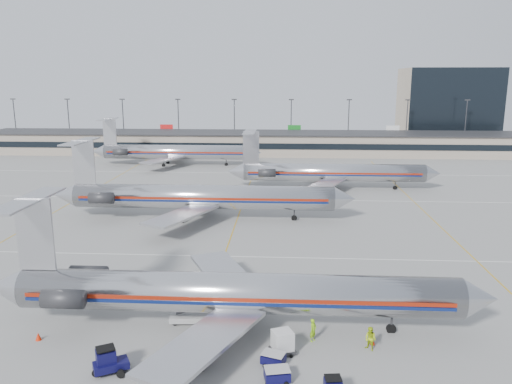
# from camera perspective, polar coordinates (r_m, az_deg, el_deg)

# --- Properties ---
(ground) EXTENTS (260.00, 260.00, 0.00)m
(ground) POSITION_cam_1_polar(r_m,az_deg,el_deg) (51.85, -5.03, -11.08)
(ground) COLOR gray
(ground) RESTS_ON ground
(apron_markings) EXTENTS (160.00, 0.15, 0.02)m
(apron_markings) POSITION_cam_1_polar(r_m,az_deg,el_deg) (61.05, -3.67, -7.33)
(apron_markings) COLOR silver
(apron_markings) RESTS_ON ground
(terminal) EXTENTS (162.00, 17.00, 6.25)m
(terminal) POSITION_cam_1_polar(r_m,az_deg,el_deg) (146.18, 0.51, 5.65)
(terminal) COLOR gray
(terminal) RESTS_ON ground
(light_mast_row) EXTENTS (163.60, 0.40, 15.28)m
(light_mast_row) POSITION_cam_1_polar(r_m,az_deg,el_deg) (159.59, 0.76, 8.18)
(light_mast_row) COLOR #38383D
(light_mast_row) RESTS_ON ground
(distant_building) EXTENTS (30.00, 20.00, 25.00)m
(distant_building) POSITION_cam_1_polar(r_m,az_deg,el_deg) (183.52, 21.00, 9.16)
(distant_building) COLOR tan
(distant_building) RESTS_ON ground
(jet_foreground) EXTENTS (43.42, 25.57, 11.37)m
(jet_foreground) POSITION_cam_1_polar(r_m,az_deg,el_deg) (43.11, -3.34, -11.35)
(jet_foreground) COLOR silver
(jet_foreground) RESTS_ON ground
(jet_second_row) EXTENTS (46.37, 27.30, 12.14)m
(jet_second_row) POSITION_cam_1_polar(r_m,az_deg,el_deg) (76.67, -6.74, -0.52)
(jet_second_row) COLOR silver
(jet_second_row) RESTS_ON ground
(jet_third_row) EXTENTS (41.51, 25.53, 11.35)m
(jet_third_row) POSITION_cam_1_polar(r_m,az_deg,el_deg) (98.82, 8.34, 2.25)
(jet_third_row) COLOR silver
(jet_third_row) RESTS_ON ground
(jet_back_row) EXTENTS (43.05, 26.48, 11.77)m
(jet_back_row) POSITION_cam_1_polar(r_m,az_deg,el_deg) (127.26, -9.47, 4.56)
(jet_back_row) COLOR silver
(jet_back_row) RESTS_ON ground
(tug_left) EXTENTS (2.76, 2.27, 2.01)m
(tug_left) POSITION_cam_1_polar(r_m,az_deg,el_deg) (39.58, -16.48, -18.08)
(tug_left) COLOR #0B0A37
(tug_left) RESTS_ON ground
(tug_center) EXTENTS (2.61, 1.48, 2.04)m
(tug_center) POSITION_cam_1_polar(r_m,az_deg,el_deg) (39.12, -7.89, -18.01)
(tug_center) COLOR #0B0A37
(tug_center) RESTS_ON ground
(cart_inner) EXTENTS (1.97, 1.65, 0.96)m
(cart_inner) POSITION_cam_1_polar(r_m,az_deg,el_deg) (39.25, 2.00, -18.49)
(cart_inner) COLOR #0B0A37
(cart_inner) RESTS_ON ground
(cart_outer) EXTENTS (1.97, 1.54, 1.00)m
(cart_outer) POSITION_cam_1_polar(r_m,az_deg,el_deg) (37.45, 2.43, -20.13)
(cart_outer) COLOR #0B0A37
(cart_outer) RESTS_ON ground
(uld_container) EXTENTS (2.21, 2.05, 1.88)m
(uld_container) POSITION_cam_1_polar(r_m,az_deg,el_deg) (40.46, 3.05, -16.77)
(uld_container) COLOR #2D2D30
(uld_container) RESTS_ON ground
(belt_loader) EXTENTS (4.41, 1.60, 2.30)m
(belt_loader) POSITION_cam_1_polar(r_m,az_deg,el_deg) (45.35, -7.31, -13.91)
(belt_loader) COLOR #9E9E9E
(belt_loader) RESTS_ON ground
(ramp_worker_near) EXTENTS (0.78, 0.84, 1.93)m
(ramp_worker_near) POSITION_cam_1_polar(r_m,az_deg,el_deg) (42.33, 6.54, -15.40)
(ramp_worker_near) COLOR #7EBF12
(ramp_worker_near) RESTS_ON ground
(ramp_worker_far) EXTENTS (1.19, 1.18, 1.94)m
(ramp_worker_far) POSITION_cam_1_polar(r_m,az_deg,el_deg) (41.79, 12.94, -16.04)
(ramp_worker_far) COLOR #A6C312
(ramp_worker_far) RESTS_ON ground
(cone_right) EXTENTS (0.46, 0.46, 0.54)m
(cone_right) POSITION_cam_1_polar(r_m,az_deg,el_deg) (42.95, 13.18, -16.28)
(cone_right) COLOR red
(cone_right) RESTS_ON ground
(cone_left) EXTENTS (0.54, 0.54, 0.66)m
(cone_left) POSITION_cam_1_polar(r_m,az_deg,el_deg) (46.08, -23.62, -14.88)
(cone_left) COLOR red
(cone_left) RESTS_ON ground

